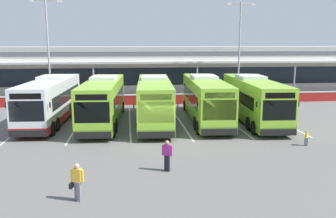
{
  "coord_description": "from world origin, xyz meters",
  "views": [
    {
      "loc": [
        -2.22,
        -23.24,
        6.51
      ],
      "look_at": [
        0.77,
        3.0,
        1.6
      ],
      "focal_mm": 38.11,
      "sensor_mm": 36.0,
      "label": 1
    }
  ],
  "objects_px": {
    "lamp_post_west": "(48,45)",
    "coach_bus_centre": "(154,101)",
    "coach_bus_rightmost": "(253,100)",
    "pedestrian_with_handbag": "(77,181)",
    "pedestrian_in_dark_coat": "(167,155)",
    "lamp_post_centre": "(239,45)",
    "pedestrian_child": "(307,137)",
    "coach_bus_left_centre": "(103,102)",
    "coach_bus_right_centre": "(205,100)",
    "coach_bus_leftmost": "(51,101)"
  },
  "relations": [
    {
      "from": "lamp_post_west",
      "to": "coach_bus_centre",
      "type": "bearing_deg",
      "value": -45.74
    },
    {
      "from": "coach_bus_rightmost",
      "to": "pedestrian_with_handbag",
      "type": "relative_size",
      "value": 7.58
    },
    {
      "from": "pedestrian_in_dark_coat",
      "to": "lamp_post_centre",
      "type": "xyz_separation_m",
      "value": [
        10.89,
        22.8,
        5.42
      ]
    },
    {
      "from": "coach_bus_centre",
      "to": "pedestrian_child",
      "type": "bearing_deg",
      "value": -40.36
    },
    {
      "from": "pedestrian_with_handbag",
      "to": "pedestrian_child",
      "type": "relative_size",
      "value": 1.61
    },
    {
      "from": "coach_bus_left_centre",
      "to": "pedestrian_child",
      "type": "distance_m",
      "value": 15.71
    },
    {
      "from": "pedestrian_in_dark_coat",
      "to": "pedestrian_child",
      "type": "xyz_separation_m",
      "value": [
        9.39,
        3.54,
        -0.33
      ]
    },
    {
      "from": "coach_bus_right_centre",
      "to": "pedestrian_child",
      "type": "height_order",
      "value": "coach_bus_right_centre"
    },
    {
      "from": "pedestrian_with_handbag",
      "to": "pedestrian_in_dark_coat",
      "type": "relative_size",
      "value": 1.0
    },
    {
      "from": "coach_bus_leftmost",
      "to": "coach_bus_centre",
      "type": "distance_m",
      "value": 8.61
    },
    {
      "from": "coach_bus_left_centre",
      "to": "lamp_post_west",
      "type": "height_order",
      "value": "lamp_post_west"
    },
    {
      "from": "coach_bus_leftmost",
      "to": "coach_bus_left_centre",
      "type": "xyz_separation_m",
      "value": [
        4.35,
        -0.91,
        0.0
      ]
    },
    {
      "from": "pedestrian_in_dark_coat",
      "to": "pedestrian_child",
      "type": "relative_size",
      "value": 1.61
    },
    {
      "from": "pedestrian_child",
      "to": "lamp_post_west",
      "type": "distance_m",
      "value": 27.6
    },
    {
      "from": "coach_bus_right_centre",
      "to": "lamp_post_centre",
      "type": "xyz_separation_m",
      "value": [
        6.35,
        11.17,
        4.5
      ]
    },
    {
      "from": "coach_bus_centre",
      "to": "coach_bus_rightmost",
      "type": "xyz_separation_m",
      "value": [
        8.3,
        -0.24,
        0.0
      ]
    },
    {
      "from": "pedestrian_child",
      "to": "lamp_post_west",
      "type": "relative_size",
      "value": 0.09
    },
    {
      "from": "pedestrian_with_handbag",
      "to": "coach_bus_rightmost",
      "type": "bearing_deg",
      "value": 48.31
    },
    {
      "from": "lamp_post_west",
      "to": "coach_bus_right_centre",
      "type": "bearing_deg",
      "value": -35.21
    },
    {
      "from": "coach_bus_right_centre",
      "to": "pedestrian_in_dark_coat",
      "type": "relative_size",
      "value": 7.58
    },
    {
      "from": "pedestrian_child",
      "to": "coach_bus_left_centre",
      "type": "bearing_deg",
      "value": 148.45
    },
    {
      "from": "coach_bus_centre",
      "to": "pedestrian_child",
      "type": "relative_size",
      "value": 12.22
    },
    {
      "from": "pedestrian_child",
      "to": "coach_bus_rightmost",
      "type": "bearing_deg",
      "value": 96.68
    },
    {
      "from": "coach_bus_leftmost",
      "to": "pedestrian_with_handbag",
      "type": "relative_size",
      "value": 7.58
    },
    {
      "from": "pedestrian_with_handbag",
      "to": "coach_bus_right_centre",
      "type": "bearing_deg",
      "value": 59.54
    },
    {
      "from": "coach_bus_leftmost",
      "to": "coach_bus_left_centre",
      "type": "distance_m",
      "value": 4.44
    },
    {
      "from": "coach_bus_right_centre",
      "to": "pedestrian_in_dark_coat",
      "type": "xyz_separation_m",
      "value": [
        -4.53,
        -11.64,
        -0.91
      ]
    },
    {
      "from": "coach_bus_right_centre",
      "to": "coach_bus_rightmost",
      "type": "height_order",
      "value": "same"
    },
    {
      "from": "pedestrian_with_handbag",
      "to": "lamp_post_west",
      "type": "xyz_separation_m",
      "value": [
        -6.12,
        25.13,
        5.43
      ]
    },
    {
      "from": "coach_bus_left_centre",
      "to": "lamp_post_west",
      "type": "relative_size",
      "value": 1.12
    },
    {
      "from": "coach_bus_left_centre",
      "to": "pedestrian_with_handbag",
      "type": "distance_m",
      "value": 14.83
    },
    {
      "from": "coach_bus_rightmost",
      "to": "pedestrian_child",
      "type": "xyz_separation_m",
      "value": [
        0.89,
        -7.56,
        -1.24
      ]
    },
    {
      "from": "coach_bus_left_centre",
      "to": "pedestrian_with_handbag",
      "type": "height_order",
      "value": "coach_bus_left_centre"
    },
    {
      "from": "pedestrian_with_handbag",
      "to": "pedestrian_child",
      "type": "bearing_deg",
      "value": 26.06
    },
    {
      "from": "coach_bus_left_centre",
      "to": "coach_bus_rightmost",
      "type": "distance_m",
      "value": 12.48
    },
    {
      "from": "coach_bus_rightmost",
      "to": "pedestrian_child",
      "type": "distance_m",
      "value": 7.72
    },
    {
      "from": "coach_bus_leftmost",
      "to": "pedestrian_with_handbag",
      "type": "bearing_deg",
      "value": -75.08
    },
    {
      "from": "coach_bus_left_centre",
      "to": "lamp_post_west",
      "type": "bearing_deg",
      "value": 121.3
    },
    {
      "from": "coach_bus_rightmost",
      "to": "pedestrian_with_handbag",
      "type": "xyz_separation_m",
      "value": [
        -12.62,
        -14.17,
        -0.93
      ]
    },
    {
      "from": "coach_bus_left_centre",
      "to": "pedestrian_with_handbag",
      "type": "xyz_separation_m",
      "value": [
        -0.16,
        -14.8,
        -0.93
      ]
    },
    {
      "from": "coach_bus_centre",
      "to": "coach_bus_rightmost",
      "type": "height_order",
      "value": "same"
    },
    {
      "from": "coach_bus_leftmost",
      "to": "lamp_post_centre",
      "type": "xyz_separation_m",
      "value": [
        19.19,
        10.16,
        4.5
      ]
    },
    {
      "from": "lamp_post_west",
      "to": "lamp_post_centre",
      "type": "xyz_separation_m",
      "value": [
        21.13,
        0.74,
        0.0
      ]
    },
    {
      "from": "coach_bus_centre",
      "to": "coach_bus_rightmost",
      "type": "relative_size",
      "value": 1.0
    },
    {
      "from": "coach_bus_right_centre",
      "to": "lamp_post_west",
      "type": "height_order",
      "value": "lamp_post_west"
    },
    {
      "from": "coach_bus_centre",
      "to": "pedestrian_in_dark_coat",
      "type": "distance_m",
      "value": 11.38
    },
    {
      "from": "coach_bus_centre",
      "to": "lamp_post_centre",
      "type": "xyz_separation_m",
      "value": [
        10.68,
        11.46,
        4.5
      ]
    },
    {
      "from": "pedestrian_child",
      "to": "lamp_post_west",
      "type": "height_order",
      "value": "lamp_post_west"
    },
    {
      "from": "coach_bus_right_centre",
      "to": "pedestrian_with_handbag",
      "type": "distance_m",
      "value": 17.09
    },
    {
      "from": "coach_bus_centre",
      "to": "coach_bus_left_centre",
      "type": "bearing_deg",
      "value": 174.68
    }
  ]
}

